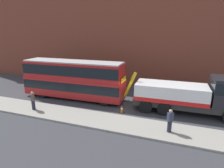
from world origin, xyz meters
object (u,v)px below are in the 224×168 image
Objects in this scene: recovery_tow_truck at (192,95)px; double_decker_bus at (73,78)px; pedestrian_bystander at (170,121)px; pedestrian_onlooker at (33,101)px; traffic_cone_near_bus at (122,109)px.

double_decker_bus is (-11.72, -0.01, 0.47)m from recovery_tow_truck.
double_decker_bus is at bearing 23.48° from pedestrian_bystander.
pedestrian_onlooker is 11.85m from pedestrian_bystander.
traffic_cone_near_bus is at bearing 17.56° from pedestrian_bystander.
traffic_cone_near_bus is at bearing -11.78° from pedestrian_onlooker.
recovery_tow_truck is 5.95× the size of pedestrian_onlooker.
recovery_tow_truck is 4.53m from pedestrian_bystander.
double_decker_bus is at bearing 39.91° from pedestrian_onlooker.
pedestrian_bystander is at bearing -111.51° from recovery_tow_truck.
double_decker_bus is 4.75m from pedestrian_onlooker.
pedestrian_onlooker is 1.00× the size of pedestrian_bystander.
recovery_tow_truck is 11.73m from double_decker_bus.
double_decker_bus is 6.58m from traffic_cone_near_bus.
pedestrian_bystander is (-1.54, -4.19, -0.77)m from recovery_tow_truck.
pedestrian_bystander is (11.85, 0.09, 0.00)m from pedestrian_onlooker.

